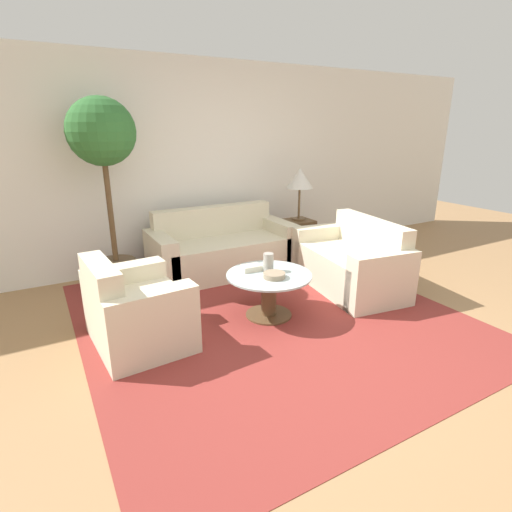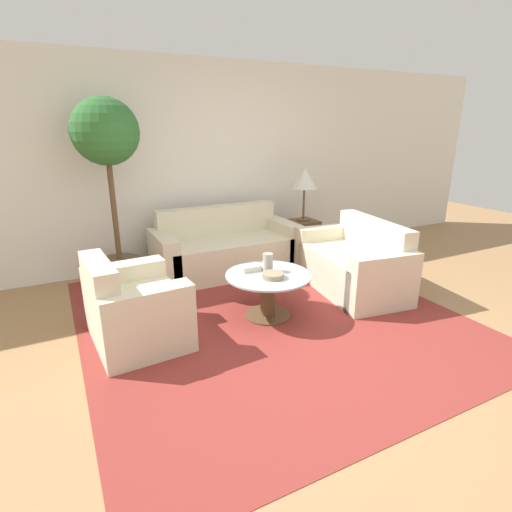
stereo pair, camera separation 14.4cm
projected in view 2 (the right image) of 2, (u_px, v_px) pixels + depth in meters
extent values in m
plane|color=#9E754C|center=(313.00, 354.00, 3.29)|extent=(14.00, 14.00, 0.00)
cube|color=white|center=(196.00, 165.00, 5.22)|extent=(10.00, 0.06, 2.60)
cube|color=maroon|center=(267.00, 315.00, 3.95)|extent=(3.44, 3.63, 0.01)
cube|color=beige|center=(227.00, 256.00, 5.05)|extent=(1.59, 0.79, 0.44)
cube|color=beige|center=(217.00, 236.00, 5.25)|extent=(1.59, 0.18, 0.81)
cube|color=beige|center=(164.00, 259.00, 4.68)|extent=(0.20, 0.79, 0.60)
cube|color=beige|center=(281.00, 242.00, 5.37)|extent=(0.20, 0.79, 0.60)
cube|color=beige|center=(138.00, 316.00, 3.45)|extent=(0.77, 0.76, 0.44)
cube|color=beige|center=(103.00, 306.00, 3.26)|extent=(0.23, 0.72, 0.78)
cube|color=beige|center=(149.00, 325.00, 3.14)|extent=(0.74, 0.25, 0.60)
cube|color=beige|center=(126.00, 294.00, 3.72)|extent=(0.74, 0.25, 0.60)
cube|color=beige|center=(350.00, 271.00, 4.53)|extent=(0.90, 1.29, 0.44)
cube|color=beige|center=(373.00, 254.00, 4.57)|extent=(0.34, 1.21, 0.79)
cube|color=beige|center=(325.00, 250.00, 5.05)|extent=(0.77, 0.30, 0.60)
cube|color=beige|center=(383.00, 283.00, 3.97)|extent=(0.77, 0.30, 0.60)
cylinder|color=brown|center=(267.00, 315.00, 3.95)|extent=(0.45, 0.45, 0.02)
cylinder|color=brown|center=(268.00, 296.00, 3.88)|extent=(0.15, 0.15, 0.42)
cylinder|color=#B2C6C6|center=(268.00, 275.00, 3.82)|extent=(0.82, 0.82, 0.02)
cube|color=brown|center=(302.00, 239.00, 5.58)|extent=(0.37, 0.37, 0.55)
cylinder|color=brown|center=(303.00, 219.00, 5.49)|extent=(0.18, 0.18, 0.02)
cylinder|color=brown|center=(304.00, 204.00, 5.42)|extent=(0.03, 0.03, 0.42)
cone|color=beige|center=(305.00, 178.00, 5.32)|extent=(0.36, 0.36, 0.26)
cylinder|color=brown|center=(121.00, 272.00, 4.66)|extent=(0.43, 0.43, 0.33)
cylinder|color=brown|center=(114.00, 207.00, 4.42)|extent=(0.06, 0.06, 1.21)
sphere|color=#2D662D|center=(105.00, 131.00, 4.17)|extent=(0.70, 0.70, 0.70)
cylinder|color=#9E998E|center=(268.00, 262.00, 3.86)|extent=(0.10, 0.10, 0.18)
cylinder|color=gray|center=(273.00, 276.00, 3.71)|extent=(0.21, 0.21, 0.05)
cube|color=beige|center=(251.00, 268.00, 3.90)|extent=(0.20, 0.14, 0.05)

